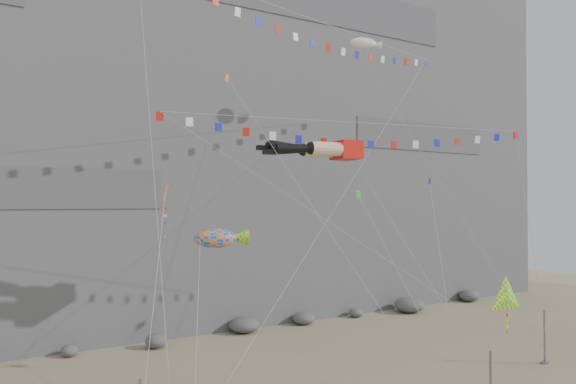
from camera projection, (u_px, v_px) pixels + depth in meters
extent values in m
cube|color=slate|center=(180.00, 73.00, 60.45)|extent=(80.00, 28.00, 50.00)
cylinder|color=slate|center=(545.00, 337.00, 38.17)|extent=(0.12, 0.12, 3.64)
cube|color=red|center=(346.00, 150.00, 37.64)|extent=(1.86, 2.32, 1.23)
cylinder|color=#E0B38B|center=(326.00, 149.00, 36.41)|extent=(2.21, 1.26, 0.91)
sphere|color=black|center=(311.00, 148.00, 36.02)|extent=(0.83, 0.83, 0.83)
cone|color=black|center=(294.00, 149.00, 35.56)|extent=(2.58, 1.18, 0.85)
cube|color=black|center=(269.00, 152.00, 34.94)|extent=(0.85, 0.50, 0.30)
cylinder|color=#E0B38B|center=(318.00, 150.00, 37.55)|extent=(2.21, 1.26, 0.91)
sphere|color=black|center=(304.00, 150.00, 37.16)|extent=(0.83, 0.83, 0.83)
cone|color=black|center=(287.00, 147.00, 36.71)|extent=(2.60, 1.19, 0.91)
cube|color=black|center=(263.00, 148.00, 36.09)|extent=(0.85, 0.50, 0.30)
cylinder|color=gray|center=(418.00, 266.00, 32.66)|extent=(0.03, 0.03, 18.88)
cylinder|color=gray|center=(267.00, 185.00, 31.65)|extent=(0.03, 0.03, 29.74)
cylinder|color=gray|center=(454.00, 243.00, 37.80)|extent=(0.03, 0.03, 20.66)
cube|color=slate|center=(550.00, 367.00, 37.26)|extent=(0.16, 0.16, 0.10)
cylinder|color=gray|center=(153.00, 313.00, 26.32)|extent=(0.03, 0.03, 14.05)
cylinder|color=gray|center=(205.00, 343.00, 25.46)|extent=(0.03, 0.03, 12.05)
cylinder|color=gray|center=(523.00, 357.00, 29.73)|extent=(0.03, 0.03, 7.10)
cylinder|color=gray|center=(448.00, 187.00, 41.76)|extent=(0.03, 0.03, 28.17)
cube|color=slate|center=(554.00, 368.00, 37.04)|extent=(0.16, 0.16, 0.10)
cylinder|color=gray|center=(326.00, 228.00, 32.08)|extent=(0.03, 0.03, 23.91)
cylinder|color=gray|center=(443.00, 276.00, 35.54)|extent=(0.03, 0.03, 16.69)
cylinder|color=gray|center=(411.00, 297.00, 30.75)|extent=(0.03, 0.03, 14.97)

